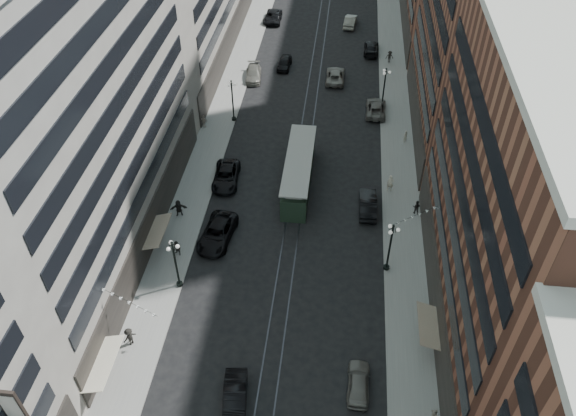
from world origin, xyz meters
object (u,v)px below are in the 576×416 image
at_px(car_5, 235,398).
at_px(pedestrian_4, 434,416).
at_px(lamppost_sw_far, 176,263).
at_px(pedestrian_7, 416,207).
at_px(lamppost_se_far, 390,246).
at_px(pedestrian_extra_0, 130,337).
at_px(car_9, 275,18).
at_px(car_4, 358,383).
at_px(pedestrian_8, 405,136).
at_px(car_extra_0, 335,76).
at_px(pedestrian_6, 204,121).
at_px(pedestrian_2, 177,248).
at_px(lamppost_se_mid, 384,87).
at_px(streetcar, 299,172).
at_px(pedestrian_5, 179,208).
at_px(car_10, 368,204).
at_px(car_13, 284,63).
at_px(pedestrian_9, 390,57).
at_px(car_extra_2, 273,17).
at_px(car_11, 376,108).
at_px(car_2, 217,233).
at_px(car_14, 350,21).
at_px(car_8, 253,74).
at_px(lamppost_sw_mid, 233,99).
at_px(car_12, 371,48).
at_px(pedestrian_extra_1, 390,183).
at_px(car_7, 226,176).

xyz_separation_m(car_5, pedestrian_4, (14.46, 0.07, 0.15)).
xyz_separation_m(lamppost_sw_far, pedestrian_7, (21.52, 11.98, -2.15)).
xyz_separation_m(lamppost_se_far, pedestrian_extra_0, (-20.76, -10.44, -2.05)).
bearing_deg(car_9, car_4, -78.76).
xyz_separation_m(car_5, pedestrian_8, (14.01, 35.13, 0.16)).
bearing_deg(car_extra_0, pedestrian_6, 41.04).
height_order(pedestrian_2, pedestrian_8, pedestrian_2).
relative_size(lamppost_se_mid, streetcar, 0.44).
distance_m(pedestrian_5, car_extra_0, 32.77).
bearing_deg(car_10, pedestrian_6, -34.13).
distance_m(lamppost_se_mid, pedestrian_5, 30.97).
xyz_separation_m(lamppost_se_mid, car_13, (-13.70, 9.39, -2.35)).
height_order(pedestrian_4, pedestrian_9, pedestrian_9).
height_order(lamppost_se_far, car_extra_2, lamppost_se_far).
relative_size(car_13, pedestrian_extra_0, 2.44).
xyz_separation_m(streetcar, car_11, (8.40, 15.27, -0.87)).
height_order(lamppost_sw_far, car_2, lamppost_sw_far).
relative_size(car_2, pedestrian_8, 3.80).
bearing_deg(pedestrian_extra_0, car_14, -156.37).
xyz_separation_m(car_2, pedestrian_8, (18.79, 18.26, 0.11)).
xyz_separation_m(car_8, car_extra_2, (0.18, 19.25, 0.01)).
xyz_separation_m(lamppost_sw_mid, car_8, (0.80, 10.82, -2.36)).
xyz_separation_m(lamppost_se_mid, pedestrian_extra_0, (-20.76, -38.44, -2.05)).
bearing_deg(car_9, pedestrian_8, -60.08).
height_order(car_2, pedestrian_6, pedestrian_6).
xyz_separation_m(car_11, car_extra_0, (-5.50, 7.76, 0.01)).
bearing_deg(streetcar, car_4, -74.09).
bearing_deg(lamppost_se_far, car_9, 107.83).
relative_size(lamppost_sw_far, lamppost_sw_mid, 1.00).
distance_m(car_4, pedestrian_8, 33.21).
distance_m(lamppost_se_far, car_5, 18.74).
relative_size(car_5, car_13, 1.10).
bearing_deg(car_11, car_8, -21.67).
distance_m(pedestrian_4, car_8, 52.62).
bearing_deg(pedestrian_9, car_9, 138.76).
relative_size(car_12, car_13, 1.20).
xyz_separation_m(lamppost_sw_far, pedestrian_5, (-2.34, 9.09, -2.02)).
xyz_separation_m(pedestrian_2, car_8, (1.88, 34.17, -0.24)).
distance_m(car_10, pedestrian_8, 13.15).
xyz_separation_m(lamppost_sw_mid, pedestrian_extra_1, (18.96, -11.67, -1.99)).
bearing_deg(car_8, car_4, -78.60).
bearing_deg(pedestrian_5, car_extra_2, 70.86).
xyz_separation_m(pedestrian_8, car_extra_2, (-20.00, 32.61, -0.19)).
xyz_separation_m(lamppost_sw_far, lamppost_se_far, (18.40, 4.00, 0.00)).
bearing_deg(pedestrian_9, car_7, -129.40).
bearing_deg(pedestrian_7, pedestrian_extra_0, 51.94).
relative_size(car_4, car_extra_2, 0.78).
xyz_separation_m(lamppost_sw_far, car_4, (16.00, -8.38, -2.39)).
distance_m(pedestrian_6, pedestrian_7, 28.03).
height_order(car_13, car_extra_2, car_extra_2).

